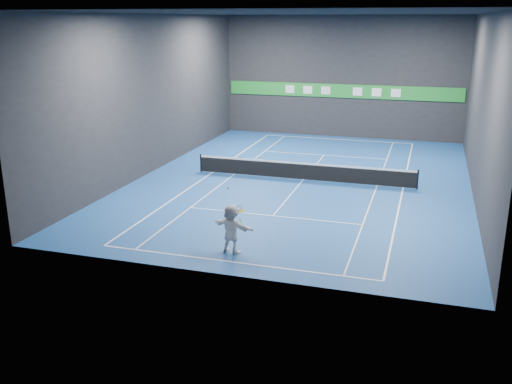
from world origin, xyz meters
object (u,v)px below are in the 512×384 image
(tennis_ball, at_px, (228,188))
(tennis_net, at_px, (303,171))
(tennis_racket, at_px, (239,210))
(player, at_px, (231,229))

(tennis_ball, relative_size, tennis_net, 0.01)
(tennis_racket, bearing_deg, tennis_ball, 173.30)
(player, xyz_separation_m, tennis_ball, (-0.15, 0.10, 1.58))
(tennis_net, distance_m, tennis_racket, 11.01)
(tennis_net, xyz_separation_m, tennis_racket, (-0.08, -10.94, 1.19))
(tennis_net, relative_size, tennis_racket, 16.87)
(player, bearing_deg, tennis_ball, -17.43)
(tennis_ball, bearing_deg, tennis_net, 87.11)
(tennis_ball, relative_size, tennis_racket, 0.10)
(tennis_ball, distance_m, tennis_racket, 0.94)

